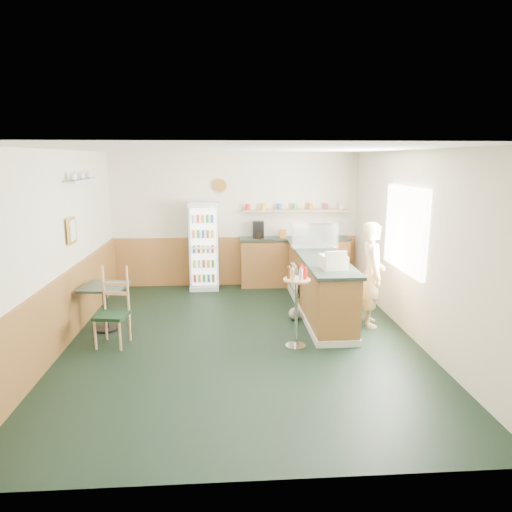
{
  "coord_description": "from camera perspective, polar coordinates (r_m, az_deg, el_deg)",
  "views": [
    {
      "loc": [
        -0.21,
        -6.25,
        2.58
      ],
      "look_at": [
        0.26,
        0.6,
        1.11
      ],
      "focal_mm": 32.0,
      "sensor_mm": 36.0,
      "label": 1
    }
  ],
  "objects": [
    {
      "name": "shopkeeper",
      "position": [
        7.3,
        14.27,
        -2.24
      ],
      "size": [
        0.46,
        0.59,
        1.64
      ],
      "primitive_type": "imported",
      "rotation": [
        0.0,
        0.0,
        1.44
      ],
      "color": "tan",
      "rests_on": "ground"
    },
    {
      "name": "dog_doorstop",
      "position": [
        7.5,
        4.88,
        -7.15
      ],
      "size": [
        0.2,
        0.26,
        0.24
      ],
      "rotation": [
        0.0,
        0.0,
        -0.37
      ],
      "color": "gray",
      "rests_on": "ground"
    },
    {
      "name": "cafe_table",
      "position": [
        7.31,
        -18.38,
        -5.09
      ],
      "size": [
        0.7,
        0.7,
        0.71
      ],
      "rotation": [
        0.0,
        0.0,
        -0.1
      ],
      "color": "black",
      "rests_on": "ground"
    },
    {
      "name": "ground",
      "position": [
        6.76,
        -1.86,
        -10.33
      ],
      "size": [
        6.0,
        6.0,
        0.0
      ],
      "primitive_type": "plane",
      "color": "black",
      "rests_on": "ground"
    },
    {
      "name": "back_counter",
      "position": [
        9.38,
        4.77,
        -0.47
      ],
      "size": [
        2.24,
        0.42,
        1.69
      ],
      "color": "#A66535",
      "rests_on": "ground"
    },
    {
      "name": "display_case",
      "position": [
        8.1,
        7.26,
        2.44
      ],
      "size": [
        0.79,
        0.41,
        0.45
      ],
      "color": "silver",
      "rests_on": "service_counter"
    },
    {
      "name": "room_envelope",
      "position": [
        7.06,
        -4.0,
        3.47
      ],
      "size": [
        5.04,
        6.02,
        2.72
      ],
      "color": "beige",
      "rests_on": "ground"
    },
    {
      "name": "condiment_stand",
      "position": [
        6.28,
        5.08,
        -5.0
      ],
      "size": [
        0.37,
        0.37,
        1.14
      ],
      "rotation": [
        0.0,
        0.0,
        -0.2
      ],
      "color": "silver",
      "rests_on": "ground"
    },
    {
      "name": "newspaper_rack",
      "position": [
        8.02,
        4.88,
        -3.0
      ],
      "size": [
        0.09,
        0.46,
        0.54
      ],
      "color": "black",
      "rests_on": "ground"
    },
    {
      "name": "service_counter",
      "position": [
        7.78,
        7.83,
        -3.82
      ],
      "size": [
        0.68,
        3.01,
        1.01
      ],
      "color": "#A66535",
      "rests_on": "ground"
    },
    {
      "name": "drinks_fridge",
      "position": [
        9.16,
        -6.54,
        1.25
      ],
      "size": [
        0.57,
        0.51,
        1.74
      ],
      "color": "silver",
      "rests_on": "ground"
    },
    {
      "name": "cafe_chair",
      "position": [
        6.75,
        -17.48,
        -5.74
      ],
      "size": [
        0.48,
        0.48,
        1.11
      ],
      "rotation": [
        0.0,
        0.0,
        -0.17
      ],
      "color": "black",
      "rests_on": "ground"
    },
    {
      "name": "cash_register",
      "position": [
        6.71,
        9.63,
        -0.73
      ],
      "size": [
        0.38,
        0.39,
        0.2
      ],
      "primitive_type": "cube",
      "rotation": [
        0.0,
        0.0,
        0.11
      ],
      "color": "beige",
      "rests_on": "service_counter"
    }
  ]
}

